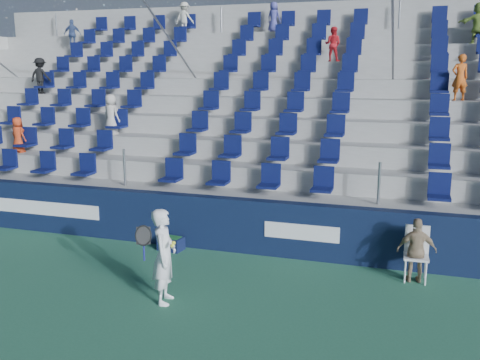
% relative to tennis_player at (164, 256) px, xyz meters
% --- Properties ---
extents(ground, '(70.00, 70.00, 0.00)m').
position_rel_tennis_player_xyz_m(ground, '(0.35, -0.22, -0.84)').
color(ground, '#307050').
rests_on(ground, ground).
extents(sponsor_wall, '(24.00, 0.32, 1.20)m').
position_rel_tennis_player_xyz_m(sponsor_wall, '(0.35, 2.93, -0.24)').
color(sponsor_wall, '#0F1937').
rests_on(sponsor_wall, ground).
extents(grandstand, '(24.00, 8.17, 6.63)m').
position_rel_tennis_player_xyz_m(grandstand, '(0.35, 8.02, 1.29)').
color(grandstand, '#A8A8A3').
rests_on(grandstand, ground).
extents(tennis_player, '(0.69, 0.68, 1.68)m').
position_rel_tennis_player_xyz_m(tennis_player, '(0.00, 0.00, 0.00)').
color(tennis_player, white).
rests_on(tennis_player, ground).
extents(line_judge_chair, '(0.47, 0.48, 1.05)m').
position_rel_tennis_player_xyz_m(line_judge_chair, '(4.16, 2.44, -0.24)').
color(line_judge_chair, white).
rests_on(line_judge_chair, ground).
extents(line_judge, '(0.77, 0.41, 1.25)m').
position_rel_tennis_player_xyz_m(line_judge, '(4.16, 2.28, -0.21)').
color(line_judge, tan).
rests_on(line_judge, ground).
extents(ball_bin, '(0.58, 0.42, 0.31)m').
position_rel_tennis_player_xyz_m(ball_bin, '(-1.07, 2.53, -0.68)').
color(ball_bin, '#0F173A').
rests_on(ball_bin, ground).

